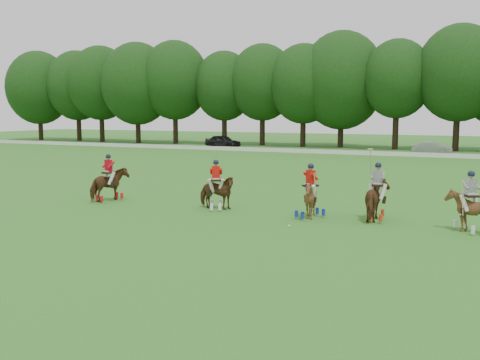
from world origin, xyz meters
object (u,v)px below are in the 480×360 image
at_px(polo_red_b, 216,192).
at_px(polo_red_c, 310,199).
at_px(car_mid, 432,148).
at_px(polo_ball, 289,226).
at_px(car_left, 223,141).
at_px(polo_stripe_a, 377,199).
at_px(polo_stripe_b, 469,210).
at_px(polo_red_a, 109,184).

relative_size(polo_red_b, polo_red_c, 0.99).
xyz_separation_m(car_mid, polo_ball, (-1.62, -40.61, -0.61)).
height_order(car_left, polo_ball, car_left).
distance_m(car_left, polo_stripe_a, 45.91).
bearing_deg(polo_stripe_b, polo_stripe_a, 167.69).
bearing_deg(polo_red_b, polo_stripe_b, -1.17).
bearing_deg(polo_red_a, car_mid, 73.03).
bearing_deg(car_mid, car_left, 93.25).
bearing_deg(polo_stripe_a, polo_stripe_b, -12.31).
distance_m(car_left, polo_red_a, 40.74).
height_order(car_left, polo_red_b, polo_red_b).
bearing_deg(polo_stripe_a, polo_red_c, -164.52).
relative_size(polo_red_a, polo_red_c, 1.02).
relative_size(car_left, polo_ball, 51.40).
height_order(polo_red_b, polo_red_c, polo_red_c).
height_order(polo_red_c, polo_stripe_b, polo_red_c).
distance_m(car_mid, polo_red_a, 40.38).
bearing_deg(polo_stripe_b, car_left, 127.30).
xyz_separation_m(car_mid, polo_red_c, (-1.41, -38.60, 0.17)).
distance_m(car_mid, polo_ball, 40.65).
bearing_deg(polo_red_b, polo_stripe_a, 4.39).
bearing_deg(polo_stripe_a, car_left, 124.41).
bearing_deg(car_mid, polo_stripe_b, -169.83).
relative_size(polo_red_b, polo_stripe_b, 0.99).
xyz_separation_m(car_mid, polo_stripe_a, (1.20, -37.87, 0.22)).
xyz_separation_m(car_mid, polo_red_a, (-11.79, -38.62, 0.20)).
height_order(car_left, car_mid, car_left).
relative_size(car_left, polo_stripe_a, 1.58).
bearing_deg(polo_red_a, polo_ball, -11.06).
height_order(car_mid, polo_ball, car_mid).
distance_m(polo_red_b, polo_stripe_b, 10.61).
xyz_separation_m(polo_red_c, polo_ball, (-0.21, -2.01, -0.78)).
distance_m(polo_red_b, polo_red_c, 4.50).
relative_size(polo_red_b, polo_ball, 25.26).
relative_size(car_left, polo_red_a, 1.97).
bearing_deg(polo_ball, car_mid, 87.71).
bearing_deg(polo_red_b, polo_red_a, -178.02).
distance_m(polo_red_a, polo_red_b, 5.88).
relative_size(polo_red_a, polo_stripe_a, 0.80).
distance_m(polo_red_a, polo_stripe_b, 16.48).
distance_m(polo_red_c, polo_ball, 2.17).
height_order(car_mid, polo_red_c, polo_red_c).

